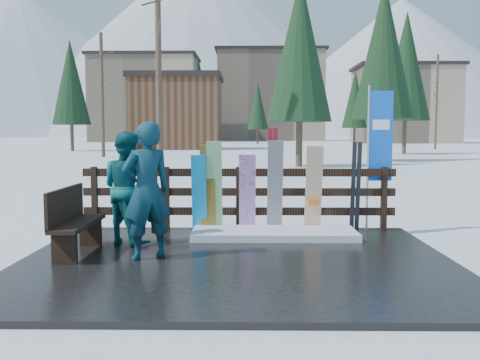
{
  "coord_description": "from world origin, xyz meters",
  "views": [
    {
      "loc": [
        0.14,
        -7.32,
        1.83
      ],
      "look_at": [
        0.04,
        1.0,
        1.1
      ],
      "focal_mm": 40.0,
      "sensor_mm": 36.0,
      "label": 1
    }
  ],
  "objects_px": {
    "snowboard_2": "(208,189)",
    "person_back": "(127,188)",
    "snowboard_5": "(314,190)",
    "person_front": "(147,191)",
    "bench": "(73,219)",
    "snowboard_4": "(275,187)",
    "rental_flag": "(378,141)",
    "snowboard_1": "(214,187)",
    "snowboard_3": "(247,194)",
    "snowboard_0": "(199,194)"
  },
  "relations": [
    {
      "from": "snowboard_2",
      "to": "bench",
      "type": "bearing_deg",
      "value": -136.89
    },
    {
      "from": "bench",
      "to": "snowboard_2",
      "type": "height_order",
      "value": "snowboard_2"
    },
    {
      "from": "snowboard_3",
      "to": "person_front",
      "type": "bearing_deg",
      "value": -125.68
    },
    {
      "from": "snowboard_4",
      "to": "person_front",
      "type": "relative_size",
      "value": 0.86
    },
    {
      "from": "snowboard_3",
      "to": "snowboard_4",
      "type": "bearing_deg",
      "value": 0.0
    },
    {
      "from": "snowboard_1",
      "to": "snowboard_2",
      "type": "bearing_deg",
      "value": 180.0
    },
    {
      "from": "snowboard_1",
      "to": "snowboard_5",
      "type": "height_order",
      "value": "snowboard_1"
    },
    {
      "from": "bench",
      "to": "snowboard_2",
      "type": "distance_m",
      "value": 2.52
    },
    {
      "from": "snowboard_0",
      "to": "snowboard_1",
      "type": "height_order",
      "value": "snowboard_1"
    },
    {
      "from": "snowboard_3",
      "to": "snowboard_0",
      "type": "bearing_deg",
      "value": 180.0
    },
    {
      "from": "snowboard_1",
      "to": "snowboard_4",
      "type": "bearing_deg",
      "value": 0.0
    },
    {
      "from": "snowboard_0",
      "to": "person_back",
      "type": "bearing_deg",
      "value": -138.51
    },
    {
      "from": "bench",
      "to": "rental_flag",
      "type": "xyz_separation_m",
      "value": [
        4.84,
        1.98,
        1.09
      ]
    },
    {
      "from": "rental_flag",
      "to": "person_front",
      "type": "relative_size",
      "value": 1.36
    },
    {
      "from": "snowboard_2",
      "to": "snowboard_3",
      "type": "bearing_deg",
      "value": 0.0
    },
    {
      "from": "snowboard_5",
      "to": "person_front",
      "type": "relative_size",
      "value": 0.82
    },
    {
      "from": "snowboard_1",
      "to": "person_front",
      "type": "height_order",
      "value": "person_front"
    },
    {
      "from": "bench",
      "to": "snowboard_5",
      "type": "height_order",
      "value": "snowboard_5"
    },
    {
      "from": "snowboard_0",
      "to": "snowboard_2",
      "type": "relative_size",
      "value": 0.89
    },
    {
      "from": "snowboard_1",
      "to": "person_front",
      "type": "xyz_separation_m",
      "value": [
        -0.82,
        -1.95,
        0.15
      ]
    },
    {
      "from": "person_front",
      "to": "bench",
      "type": "bearing_deg",
      "value": -41.6
    },
    {
      "from": "snowboard_5",
      "to": "snowboard_0",
      "type": "bearing_deg",
      "value": 180.0
    },
    {
      "from": "snowboard_2",
      "to": "snowboard_4",
      "type": "distance_m",
      "value": 1.18
    },
    {
      "from": "snowboard_1",
      "to": "snowboard_5",
      "type": "xyz_separation_m",
      "value": [
        1.74,
        0.0,
        -0.04
      ]
    },
    {
      "from": "snowboard_4",
      "to": "rental_flag",
      "type": "distance_m",
      "value": 2.02
    },
    {
      "from": "snowboard_4",
      "to": "person_front",
      "type": "xyz_separation_m",
      "value": [
        -1.88,
        -1.95,
        0.14
      ]
    },
    {
      "from": "snowboard_0",
      "to": "person_front",
      "type": "xyz_separation_m",
      "value": [
        -0.55,
        -1.95,
        0.27
      ]
    },
    {
      "from": "snowboard_4",
      "to": "snowboard_5",
      "type": "distance_m",
      "value": 0.68
    },
    {
      "from": "rental_flag",
      "to": "snowboard_3",
      "type": "bearing_deg",
      "value": -173.38
    },
    {
      "from": "snowboard_1",
      "to": "person_front",
      "type": "distance_m",
      "value": 2.12
    },
    {
      "from": "snowboard_1",
      "to": "person_front",
      "type": "bearing_deg",
      "value": -112.92
    },
    {
      "from": "person_front",
      "to": "rental_flag",
      "type": "bearing_deg",
      "value": -178.83
    },
    {
      "from": "snowboard_1",
      "to": "person_back",
      "type": "distance_m",
      "value": 1.63
    },
    {
      "from": "bench",
      "to": "snowboard_1",
      "type": "bearing_deg",
      "value": 41.36
    },
    {
      "from": "rental_flag",
      "to": "bench",
      "type": "bearing_deg",
      "value": -157.76
    },
    {
      "from": "snowboard_1",
      "to": "rental_flag",
      "type": "distance_m",
      "value": 3.02
    },
    {
      "from": "snowboard_1",
      "to": "snowboard_3",
      "type": "relative_size",
      "value": 1.16
    },
    {
      "from": "snowboard_5",
      "to": "person_back",
      "type": "bearing_deg",
      "value": -163.05
    },
    {
      "from": "snowboard_2",
      "to": "person_back",
      "type": "bearing_deg",
      "value": -142.37
    },
    {
      "from": "snowboard_2",
      "to": "snowboard_3",
      "type": "distance_m",
      "value": 0.7
    },
    {
      "from": "snowboard_3",
      "to": "rental_flag",
      "type": "height_order",
      "value": "rental_flag"
    },
    {
      "from": "snowboard_3",
      "to": "snowboard_5",
      "type": "height_order",
      "value": "snowboard_5"
    },
    {
      "from": "snowboard_4",
      "to": "person_back",
      "type": "height_order",
      "value": "person_back"
    },
    {
      "from": "snowboard_0",
      "to": "person_front",
      "type": "bearing_deg",
      "value": -105.82
    },
    {
      "from": "snowboard_0",
      "to": "snowboard_4",
      "type": "bearing_deg",
      "value": 0.0
    },
    {
      "from": "person_front",
      "to": "person_back",
      "type": "relative_size",
      "value": 1.07
    },
    {
      "from": "bench",
      "to": "snowboard_4",
      "type": "bearing_deg",
      "value": 29.66
    },
    {
      "from": "bench",
      "to": "snowboard_4",
      "type": "relative_size",
      "value": 0.91
    },
    {
      "from": "rental_flag",
      "to": "person_back",
      "type": "relative_size",
      "value": 1.46
    },
    {
      "from": "person_front",
      "to": "snowboard_0",
      "type": "bearing_deg",
      "value": -135.43
    }
  ]
}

